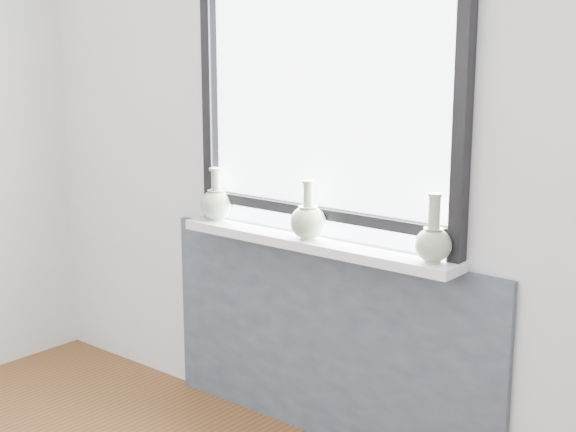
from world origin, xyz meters
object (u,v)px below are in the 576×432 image
Objects in this scene: vase_a at (217,203)px; vase_b at (308,220)px; vase_c at (433,241)px; windowsill at (313,243)px.

vase_b is (0.55, -0.03, -0.00)m from vase_a.
vase_c is (1.12, -0.02, 0.00)m from vase_a.
vase_c reaches higher than windowsill.
vase_a is 0.93× the size of vase_c.
windowsill is 0.10m from vase_b.
vase_a is 0.55m from vase_b.
vase_c is at bearing -0.84° from vase_a.
windowsill is 0.57m from vase_c.
vase_b is at bearing -178.89° from vase_c.
windowsill is 5.58× the size of vase_a.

